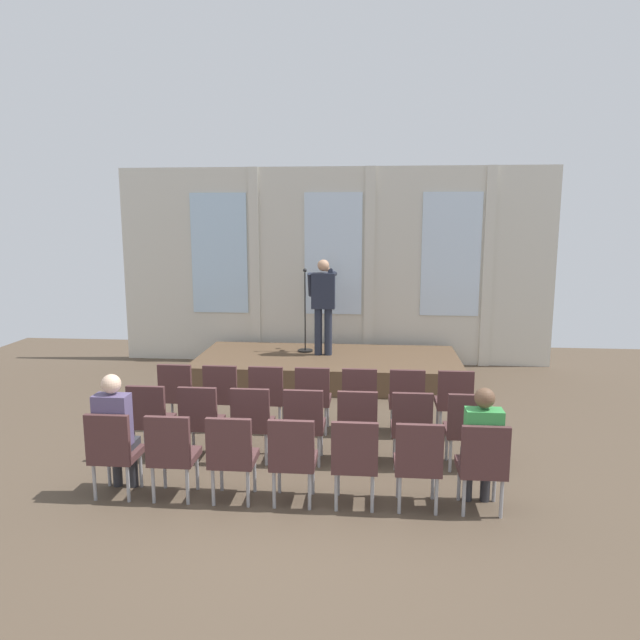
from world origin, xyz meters
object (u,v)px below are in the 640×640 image
object	(u,v)px
chair_r1_c5	(411,424)
chair_r2_c5	(418,460)
mic_stand	(305,334)
chair_r1_c4	(357,422)
chair_r0_c3	(313,395)
chair_r1_c1	(201,417)
chair_r0_c2	(267,394)
audience_r2_c6	(482,442)
chair_r0_c1	(222,392)
chair_r1_c2	(252,419)
chair_r1_c0	(150,416)
chair_r2_c4	(355,457)
chair_r2_c0	(113,449)
chair_r2_c3	(293,455)
chair_r1_c6	(466,425)
chair_r0_c5	(406,397)
chair_r0_c6	(454,399)
speaker	(323,300)
chair_r1_c3	(304,421)
audience_r2_c0	(115,428)
chair_r2_c2	(232,453)
chair_r2_c1	(172,451)
chair_r2_c6	(483,462)
chair_r0_c0	(178,391)
chair_r0_c4	(359,396)

from	to	relation	value
chair_r1_c5	chair_r2_c5	xyz separation A→B (m)	(0.00, -1.03, 0.00)
mic_stand	chair_r1_c4	distance (m)	4.21
chair_r0_c3	chair_r1_c1	xyz separation A→B (m)	(-1.26, -1.03, 0.00)
chair_r0_c2	chair_r2_c5	world-z (taller)	same
chair_r1_c1	audience_r2_c6	xyz separation A→B (m)	(3.14, -0.95, 0.17)
chair_r0_c1	chair_r1_c2	xyz separation A→B (m)	(0.63, -1.03, 0.00)
chair_r1_c0	chair_r2_c4	world-z (taller)	same
chair_r1_c5	mic_stand	bearing A→B (deg)	112.81
chair_r2_c0	mic_stand	bearing A→B (deg)	74.32
chair_r2_c5	chair_r2_c3	bearing A→B (deg)	180.00
chair_r2_c3	chair_r1_c6	bearing A→B (deg)	28.72
chair_r0_c1	chair_r0_c3	distance (m)	1.26
chair_r0_c2	chair_r0_c3	xyz separation A→B (m)	(0.63, 0.00, 0.00)
chair_r0_c5	chair_r0_c6	bearing A→B (deg)	0.00
speaker	audience_r2_c6	distance (m)	5.23
chair_r1_c3	chair_r2_c4	bearing A→B (deg)	-58.68
chair_r1_c1	audience_r2_c0	distance (m)	1.16
chair_r0_c1	chair_r2_c2	world-z (taller)	same
chair_r2_c0	chair_r2_c2	xyz separation A→B (m)	(1.26, 0.00, 0.00)
chair_r0_c1	chair_r0_c3	size ratio (longest dim) A/B	1.00
mic_stand	audience_r2_c0	distance (m)	5.21
chair_r0_c5	chair_r2_c4	xyz separation A→B (m)	(-0.63, -2.06, 0.00)
chair_r0_c2	audience_r2_c0	xyz separation A→B (m)	(-1.26, -1.98, 0.20)
chair_r0_c1	chair_r2_c1	xyz separation A→B (m)	(0.00, -2.06, 0.00)
chair_r2_c3	chair_r2_c6	bearing A→B (deg)	0.00
chair_r2_c6	chair_r2_c0	bearing A→B (deg)	180.00
chair_r1_c4	chair_r2_c6	world-z (taller)	same
chair_r0_c3	chair_r2_c2	xyz separation A→B (m)	(-0.63, -2.06, 0.00)
chair_r2_c1	chair_r2_c5	bearing A→B (deg)	0.00
chair_r2_c2	audience_r2_c6	distance (m)	2.52
chair_r1_c5	chair_r2_c3	xyz separation A→B (m)	(-1.26, -1.03, 0.00)
chair_r0_c3	chair_r0_c6	size ratio (longest dim) A/B	1.00
chair_r1_c2	chair_r1_c4	xyz separation A→B (m)	(1.26, 0.00, 0.00)
chair_r0_c0	chair_r1_c3	world-z (taller)	same
chair_r1_c0	audience_r2_c0	world-z (taller)	audience_r2_c0
audience_r2_c6	chair_r0_c4	bearing A→B (deg)	122.39
speaker	chair_r0_c4	distance (m)	3.04
chair_r0_c3	chair_r2_c1	distance (m)	2.42
audience_r2_c6	chair_r0_c3	bearing A→B (deg)	133.57
chair_r1_c3	chair_r2_c0	bearing A→B (deg)	-151.28
chair_r2_c4	chair_r2_c6	xyz separation A→B (m)	(1.26, 0.00, 0.00)
chair_r0_c1	chair_r0_c5	size ratio (longest dim) A/B	1.00
chair_r1_c2	chair_r1_c4	size ratio (longest dim) A/B	1.00
chair_r1_c4	audience_r2_c0	xyz separation A→B (m)	(-2.51, -0.95, 0.20)
speaker	chair_r0_c4	size ratio (longest dim) A/B	1.85
chair_r0_c0	chair_r2_c1	world-z (taller)	same
chair_r0_c6	chair_r2_c5	size ratio (longest dim) A/B	1.00
chair_r1_c5	chair_r0_c1	bearing A→B (deg)	157.66
speaker	mic_stand	distance (m)	0.79
chair_r1_c0	chair_r0_c1	bearing A→B (deg)	58.68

